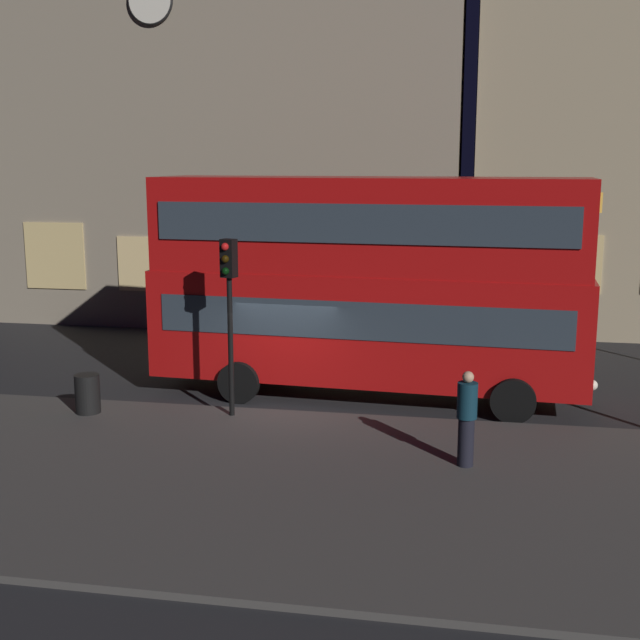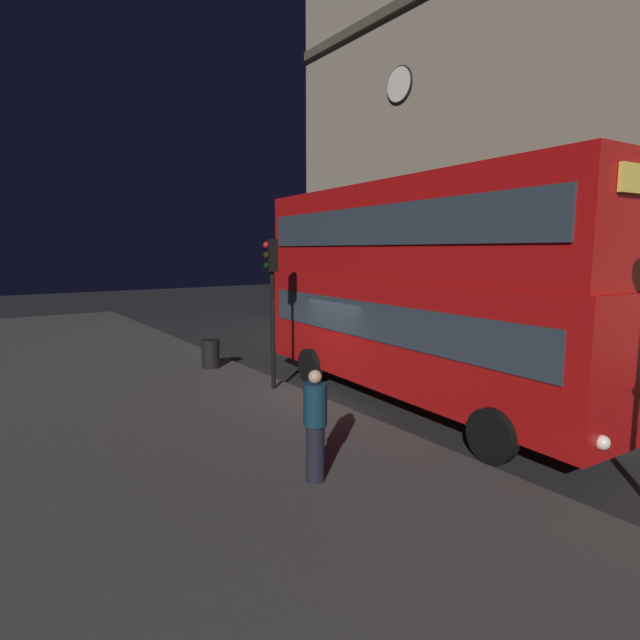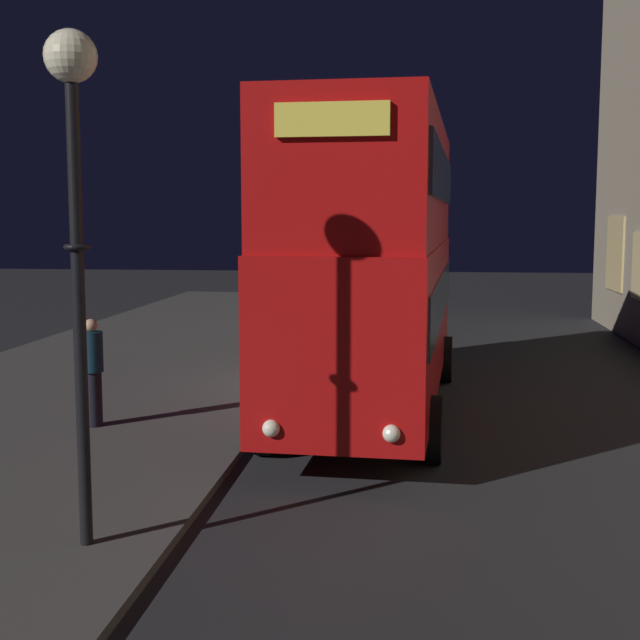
# 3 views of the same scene
# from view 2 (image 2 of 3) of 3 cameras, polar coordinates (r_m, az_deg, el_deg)

# --- Properties ---
(ground_plane) EXTENTS (80.00, 80.00, 0.00)m
(ground_plane) POSITION_cam_2_polar(r_m,az_deg,el_deg) (13.95, 1.02, -8.28)
(ground_plane) COLOR #232326
(sidewalk_slab) EXTENTS (44.00, 8.31, 0.12)m
(sidewalk_slab) POSITION_cam_2_polar(r_m,az_deg,el_deg) (11.92, -18.03, -11.20)
(sidewalk_slab) COLOR #423F3D
(sidewalk_slab) RESTS_ON ground
(building_with_clock) EXTENTS (17.63, 7.54, 17.66)m
(building_with_clock) POSITION_cam_2_polar(r_m,az_deg,el_deg) (25.93, 17.18, 18.53)
(building_with_clock) COLOR gray
(building_with_clock) RESTS_ON ground
(double_decker_bus) EXTENTS (10.89, 3.28, 5.46)m
(double_decker_bus) POSITION_cam_2_polar(r_m,az_deg,el_deg) (12.91, 10.52, 4.01)
(double_decker_bus) COLOR #B20F0F
(double_decker_bus) RESTS_ON ground
(traffic_light_near_kerb) EXTENTS (0.38, 0.39, 4.04)m
(traffic_light_near_kerb) POSITION_cam_2_polar(r_m,az_deg,el_deg) (13.62, -5.42, 4.22)
(traffic_light_near_kerb) COLOR black
(traffic_light_near_kerb) RESTS_ON sidewalk_slab
(pedestrian) EXTENTS (0.38, 0.38, 1.86)m
(pedestrian) POSITION_cam_2_polar(r_m,az_deg,el_deg) (8.40, -0.54, -11.61)
(pedestrian) COLOR black
(pedestrian) RESTS_ON sidewalk_slab
(litter_bin) EXTENTS (0.57, 0.57, 0.90)m
(litter_bin) POSITION_cam_2_polar(r_m,az_deg,el_deg) (16.74, -12.12, -3.71)
(litter_bin) COLOR black
(litter_bin) RESTS_ON sidewalk_slab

